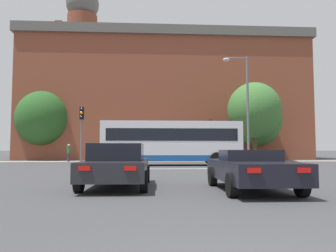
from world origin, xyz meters
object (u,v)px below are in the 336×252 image
Objects in this scene: bus_crossing_lead at (171,142)px; street_lamp_junction at (244,100)px; car_roadster_right at (251,169)px; car_saloon_left at (117,165)px; traffic_light_near_left at (82,127)px; pedestrian_waiting at (69,151)px; pedestrian_walking_east at (219,150)px; traffic_light_far_right at (211,133)px.

street_lamp_junction reaches higher than bus_crossing_lead.
car_saloon_left is at bearing 165.31° from car_roadster_right.
car_saloon_left is at bearing -124.37° from street_lamp_junction.
street_lamp_junction is at bearing 74.81° from car_roadster_right.
car_roadster_right is 15.01m from bus_crossing_lead.
bus_crossing_lead is 7.00m from traffic_light_near_left.
traffic_light_near_left is at bearing -59.80° from bus_crossing_lead.
bus_crossing_lead is (2.75, 13.78, 1.03)m from car_saloon_left.
car_saloon_left is 2.58× the size of pedestrian_waiting.
street_lamp_junction reaches higher than pedestrian_waiting.
pedestrian_waiting is 14.67m from pedestrian_walking_east.
street_lamp_junction is at bearing 60.51° from bus_crossing_lead.
car_saloon_left is 4.26m from car_roadster_right.
pedestrian_waiting is (-3.40, 11.00, -1.66)m from traffic_light_near_left.
car_saloon_left reaches higher than car_roadster_right.
car_saloon_left is at bearing -11.30° from bus_crossing_lead.
pedestrian_walking_east is at bearing 30.88° from traffic_light_far_right.
street_lamp_junction is at bearing -87.45° from traffic_light_far_right.
traffic_light_near_left reaches higher than bus_crossing_lead.
street_lamp_junction is at bearing -15.93° from pedestrian_walking_east.
traffic_light_near_left is 11.63m from pedestrian_waiting.
traffic_light_near_left is (-7.36, 11.41, 2.01)m from car_roadster_right.
pedestrian_waiting is at bearing 107.18° from traffic_light_near_left.
car_roadster_right is at bearing -57.18° from traffic_light_near_left.
pedestrian_walking_east reaches higher than car_roadster_right.
car_saloon_left is 0.58× the size of street_lamp_junction.
bus_crossing_lead is at bearing 150.51° from street_lamp_junction.
pedestrian_waiting is at bearing 177.39° from traffic_light_far_right.
pedestrian_walking_east is (11.27, 10.90, -1.55)m from traffic_light_near_left.
traffic_light_near_left reaches higher than pedestrian_waiting.
bus_crossing_lead reaches higher than car_saloon_left.
car_roadster_right is at bearing -13.95° from car_saloon_left.
traffic_light_far_right reaches higher than pedestrian_walking_east.
traffic_light_near_left is at bearing 28.42° from pedestrian_waiting.
street_lamp_junction is at bearing 56.99° from car_saloon_left.
car_roadster_right is 0.42× the size of bus_crossing_lead.
traffic_light_far_right reaches higher than car_saloon_left.
traffic_light_far_right is at bearing 98.64° from pedestrian_waiting.
pedestrian_walking_east is at bearing 87.44° from street_lamp_junction.
car_roadster_right is 22.09m from traffic_light_far_right.
traffic_light_far_right reaches higher than car_roadster_right.
bus_crossing_lead is at bearing 30.20° from traffic_light_near_left.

